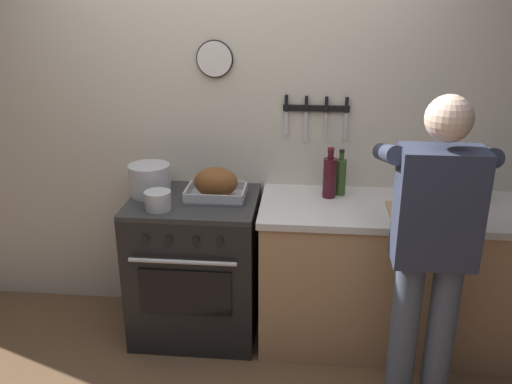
{
  "coord_description": "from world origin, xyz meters",
  "views": [
    {
      "loc": [
        0.45,
        -2.02,
        2.1
      ],
      "look_at": [
        0.17,
        0.85,
        1.01
      ],
      "focal_mm": 38.81,
      "sensor_mm": 36.0,
      "label": 1
    }
  ],
  "objects_px": {
    "saucepan": "(158,200)",
    "stock_pot": "(150,180)",
    "bottle_wine_red": "(330,177)",
    "bottle_olive_oil": "(341,176)",
    "cutting_board": "(420,211)",
    "person_cook": "(432,242)",
    "stove": "(196,266)",
    "bottle_hot_sauce": "(476,190)",
    "bottle_soy_sauce": "(473,183)",
    "roasting_pan": "(216,184)"
  },
  "relations": [
    {
      "from": "saucepan",
      "to": "stock_pot",
      "type": "bearing_deg",
      "value": 115.47
    },
    {
      "from": "bottle_wine_red",
      "to": "bottle_olive_oil",
      "type": "relative_size",
      "value": 1.09
    },
    {
      "from": "cutting_board",
      "to": "saucepan",
      "type": "bearing_deg",
      "value": -176.67
    },
    {
      "from": "cutting_board",
      "to": "person_cook",
      "type": "bearing_deg",
      "value": -94.18
    },
    {
      "from": "bottle_wine_red",
      "to": "stove",
      "type": "bearing_deg",
      "value": -171.88
    },
    {
      "from": "cutting_board",
      "to": "bottle_hot_sauce",
      "type": "bearing_deg",
      "value": 27.67
    },
    {
      "from": "stove",
      "to": "bottle_soy_sauce",
      "type": "bearing_deg",
      "value": 6.23
    },
    {
      "from": "stove",
      "to": "bottle_hot_sauce",
      "type": "distance_m",
      "value": 1.74
    },
    {
      "from": "person_cook",
      "to": "saucepan",
      "type": "height_order",
      "value": "person_cook"
    },
    {
      "from": "stove",
      "to": "bottle_soy_sauce",
      "type": "distance_m",
      "value": 1.75
    },
    {
      "from": "stove",
      "to": "cutting_board",
      "type": "bearing_deg",
      "value": -3.78
    },
    {
      "from": "cutting_board",
      "to": "bottle_olive_oil",
      "type": "distance_m",
      "value": 0.52
    },
    {
      "from": "person_cook",
      "to": "stock_pot",
      "type": "height_order",
      "value": "person_cook"
    },
    {
      "from": "cutting_board",
      "to": "bottle_hot_sauce",
      "type": "xyz_separation_m",
      "value": [
        0.34,
        0.18,
        0.07
      ]
    },
    {
      "from": "roasting_pan",
      "to": "saucepan",
      "type": "xyz_separation_m",
      "value": [
        -0.3,
        -0.2,
        -0.03
      ]
    },
    {
      "from": "saucepan",
      "to": "bottle_wine_red",
      "type": "relative_size",
      "value": 0.49
    },
    {
      "from": "bottle_soy_sauce",
      "to": "bottle_olive_oil",
      "type": "xyz_separation_m",
      "value": [
        -0.78,
        -0.01,
        0.03
      ]
    },
    {
      "from": "roasting_pan",
      "to": "stock_pot",
      "type": "xyz_separation_m",
      "value": [
        -0.41,
        0.02,
        0.01
      ]
    },
    {
      "from": "stock_pot",
      "to": "saucepan",
      "type": "bearing_deg",
      "value": -64.53
    },
    {
      "from": "bottle_wine_red",
      "to": "bottle_soy_sauce",
      "type": "relative_size",
      "value": 1.39
    },
    {
      "from": "person_cook",
      "to": "saucepan",
      "type": "xyz_separation_m",
      "value": [
        -1.44,
        0.4,
        0.0
      ]
    },
    {
      "from": "cutting_board",
      "to": "bottle_wine_red",
      "type": "distance_m",
      "value": 0.56
    },
    {
      "from": "roasting_pan",
      "to": "saucepan",
      "type": "relative_size",
      "value": 2.33
    },
    {
      "from": "person_cook",
      "to": "bottle_hot_sauce",
      "type": "distance_m",
      "value": 0.77
    },
    {
      "from": "bottle_wine_red",
      "to": "saucepan",
      "type": "bearing_deg",
      "value": -163.51
    },
    {
      "from": "saucepan",
      "to": "cutting_board",
      "type": "relative_size",
      "value": 0.42
    },
    {
      "from": "saucepan",
      "to": "bottle_hot_sauce",
      "type": "distance_m",
      "value": 1.83
    },
    {
      "from": "stock_pot",
      "to": "bottle_wine_red",
      "type": "distance_m",
      "value": 1.08
    },
    {
      "from": "bottle_soy_sauce",
      "to": "bottle_wine_red",
      "type": "bearing_deg",
      "value": -175.57
    },
    {
      "from": "person_cook",
      "to": "saucepan",
      "type": "distance_m",
      "value": 1.49
    },
    {
      "from": "stove",
      "to": "stock_pot",
      "type": "xyz_separation_m",
      "value": [
        -0.27,
        0.05,
        0.54
      ]
    },
    {
      "from": "bottle_hot_sauce",
      "to": "bottle_olive_oil",
      "type": "bearing_deg",
      "value": 174.6
    },
    {
      "from": "roasting_pan",
      "to": "bottle_wine_red",
      "type": "distance_m",
      "value": 0.68
    },
    {
      "from": "person_cook",
      "to": "bottle_olive_oil",
      "type": "bearing_deg",
      "value": 42.12
    },
    {
      "from": "bottle_hot_sauce",
      "to": "bottle_wine_red",
      "type": "relative_size",
      "value": 0.64
    },
    {
      "from": "stock_pot",
      "to": "bottle_hot_sauce",
      "type": "relative_size",
      "value": 1.26
    },
    {
      "from": "person_cook",
      "to": "roasting_pan",
      "type": "height_order",
      "value": "person_cook"
    },
    {
      "from": "saucepan",
      "to": "person_cook",
      "type": "bearing_deg",
      "value": -15.66
    },
    {
      "from": "saucepan",
      "to": "bottle_soy_sauce",
      "type": "xyz_separation_m",
      "value": [
        1.82,
        0.35,
        0.04
      ]
    },
    {
      "from": "person_cook",
      "to": "bottle_soy_sauce",
      "type": "distance_m",
      "value": 0.85
    },
    {
      "from": "stove",
      "to": "bottle_wine_red",
      "type": "bearing_deg",
      "value": 8.12
    },
    {
      "from": "saucepan",
      "to": "bottle_olive_oil",
      "type": "distance_m",
      "value": 1.09
    },
    {
      "from": "person_cook",
      "to": "bottle_wine_red",
      "type": "xyz_separation_m",
      "value": [
        -0.47,
        0.69,
        0.08
      ]
    },
    {
      "from": "cutting_board",
      "to": "bottle_olive_oil",
      "type": "height_order",
      "value": "bottle_olive_oil"
    },
    {
      "from": "bottle_olive_oil",
      "to": "bottle_soy_sauce",
      "type": "bearing_deg",
      "value": 1.09
    },
    {
      "from": "stove",
      "to": "person_cook",
      "type": "distance_m",
      "value": 1.48
    },
    {
      "from": "roasting_pan",
      "to": "bottle_wine_red",
      "type": "bearing_deg",
      "value": 7.08
    },
    {
      "from": "stock_pot",
      "to": "saucepan",
      "type": "distance_m",
      "value": 0.25
    },
    {
      "from": "person_cook",
      "to": "cutting_board",
      "type": "height_order",
      "value": "person_cook"
    },
    {
      "from": "stove",
      "to": "saucepan",
      "type": "xyz_separation_m",
      "value": [
        -0.17,
        -0.17,
        0.5
      ]
    }
  ]
}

